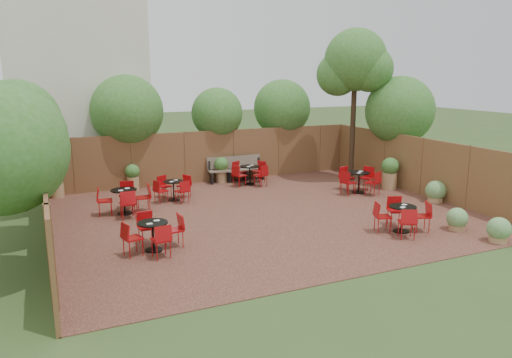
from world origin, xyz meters
name	(u,v)px	position (x,y,z in m)	size (l,w,h in m)	color
ground	(265,214)	(0.00, 0.00, 0.00)	(80.00, 80.00, 0.00)	#354F23
courtyard_paving	(265,214)	(0.00, 0.00, 0.01)	(12.00, 10.00, 0.02)	#391917
fence_back	(211,156)	(0.00, 5.00, 1.00)	(12.00, 0.08, 2.00)	brown
fence_left	(47,204)	(-6.00, 0.00, 1.00)	(0.08, 10.00, 2.00)	brown
fence_right	(421,167)	(6.00, 0.00, 1.00)	(0.08, 10.00, 2.00)	brown
neighbour_building	(77,78)	(-4.50, 8.00, 4.00)	(5.00, 4.00, 8.00)	beige
overhang_foliage	(183,118)	(-1.70, 2.74, 2.74)	(15.85, 10.78, 2.67)	#306621
courtyard_tree	(355,65)	(5.12, 2.91, 4.47)	(2.59, 2.49, 5.83)	black
park_bench_left	(228,169)	(0.56, 4.63, 0.52)	(1.62, 0.71, 0.97)	brown
park_bench_right	(244,168)	(1.23, 4.63, 0.52)	(1.60, 0.62, 0.97)	brown
bistro_tables	(248,196)	(-0.25, 0.74, 0.44)	(9.58, 8.32, 0.87)	black
planters	(230,174)	(0.17, 3.39, 0.58)	(11.78, 4.21, 1.16)	#9E7B4F
low_shrubs	(458,209)	(4.84, -2.80, 0.34)	(2.23, 4.22, 0.71)	#9E7B4F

